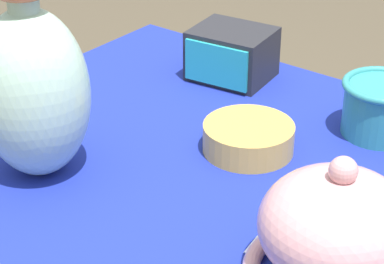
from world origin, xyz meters
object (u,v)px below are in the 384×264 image
Objects in this scene: vase_dome_bell at (336,235)px; cup_wide_teal at (381,106)px; vase_tall_bulbous at (33,91)px; mosaic_tile_box at (231,54)px; pot_squat_ochre at (248,138)px.

cup_wide_teal is at bearing 107.51° from vase_dome_bell.
vase_tall_bulbous is 0.55m from cup_wide_teal.
vase_dome_bell reaches higher than mosaic_tile_box.
vase_dome_bell is at bearing -72.49° from cup_wide_teal.
vase_tall_bulbous is 0.34m from pot_squat_ochre.
pot_squat_ochre is at bearing -56.33° from mosaic_tile_box.
pot_squat_ochre is (0.21, 0.24, -0.11)m from vase_tall_bulbous.
vase_dome_bell reaches higher than cup_wide_teal.
cup_wide_teal reaches higher than pot_squat_ochre.
mosaic_tile_box reaches higher than pot_squat_ochre.
pot_squat_ochre is 1.08× the size of cup_wide_teal.
vase_tall_bulbous reaches higher than pot_squat_ochre.
mosaic_tile_box is 1.18× the size of cup_wide_teal.
cup_wide_teal is at bearing 49.98° from vase_tall_bulbous.
vase_dome_bell is 0.33m from pot_squat_ochre.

